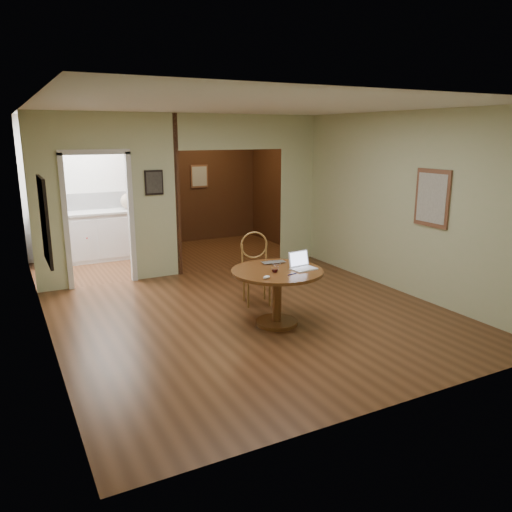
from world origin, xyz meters
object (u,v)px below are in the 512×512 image
chair (256,264)px  closed_laptop (275,263)px  open_laptop (301,264)px  dining_table (277,284)px

chair → closed_laptop: chair is taller
chair → closed_laptop: (-0.05, -0.64, 0.16)m
chair → open_laptop: bearing=-66.7°
dining_table → closed_laptop: (0.11, 0.25, 0.20)m
open_laptop → closed_laptop: size_ratio=1.03×
open_laptop → chair: bearing=92.5°
open_laptop → closed_laptop: open_laptop is taller
chair → closed_laptop: 0.66m
dining_table → open_laptop: 0.40m
dining_table → closed_laptop: 0.34m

